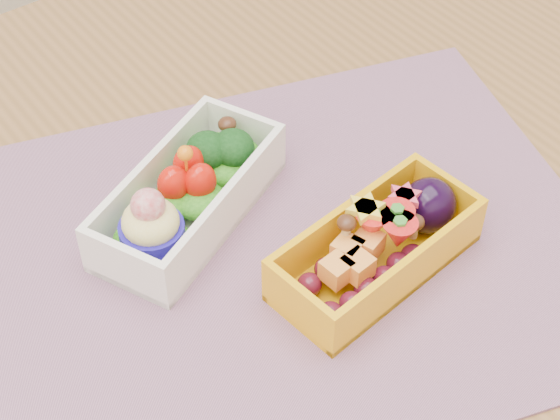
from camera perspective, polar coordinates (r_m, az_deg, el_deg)
table at (r=0.82m, az=1.17°, el=-4.89°), size 1.20×0.80×0.75m
placemat at (r=0.71m, az=-0.25°, el=-2.64°), size 0.59×0.51×0.00m
bento_white at (r=0.72m, az=-5.71°, el=0.90°), size 0.19×0.14×0.07m
bento_yellow at (r=0.69m, az=6.19°, el=-2.17°), size 0.17×0.09×0.05m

